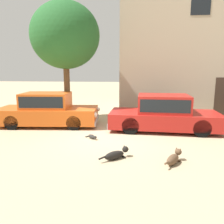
{
  "coord_description": "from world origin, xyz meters",
  "views": [
    {
      "loc": [
        1.06,
        -7.79,
        2.43
      ],
      "look_at": [
        0.24,
        0.2,
        0.9
      ],
      "focal_mm": 34.9,
      "sensor_mm": 36.0,
      "label": 1
    }
  ],
  "objects_px": {
    "parked_sedan_nearest": "(48,110)",
    "stray_dog_spotted": "(174,158)",
    "stray_dog_tan": "(117,154)",
    "acacia_tree_left": "(65,36)",
    "parked_sedan_second": "(164,113)",
    "stray_cat": "(92,137)"
  },
  "relations": [
    {
      "from": "parked_sedan_second",
      "to": "stray_dog_tan",
      "type": "height_order",
      "value": "parked_sedan_second"
    },
    {
      "from": "acacia_tree_left",
      "to": "parked_sedan_nearest",
      "type": "bearing_deg",
      "value": -126.9
    },
    {
      "from": "parked_sedan_nearest",
      "to": "stray_dog_spotted",
      "type": "distance_m",
      "value": 6.13
    },
    {
      "from": "acacia_tree_left",
      "to": "stray_dog_spotted",
      "type": "bearing_deg",
      "value": -46.74
    },
    {
      "from": "stray_dog_tan",
      "to": "acacia_tree_left",
      "type": "bearing_deg",
      "value": 83.41
    },
    {
      "from": "stray_dog_spotted",
      "to": "parked_sedan_nearest",
      "type": "bearing_deg",
      "value": 86.49
    },
    {
      "from": "parked_sedan_second",
      "to": "stray_dog_spotted",
      "type": "bearing_deg",
      "value": -89.91
    },
    {
      "from": "stray_dog_tan",
      "to": "acacia_tree_left",
      "type": "height_order",
      "value": "acacia_tree_left"
    },
    {
      "from": "stray_dog_tan",
      "to": "stray_cat",
      "type": "height_order",
      "value": "stray_dog_tan"
    },
    {
      "from": "parked_sedan_second",
      "to": "stray_dog_spotted",
      "type": "relative_size",
      "value": 5.49
    },
    {
      "from": "parked_sedan_second",
      "to": "acacia_tree_left",
      "type": "height_order",
      "value": "acacia_tree_left"
    },
    {
      "from": "parked_sedan_nearest",
      "to": "stray_dog_spotted",
      "type": "relative_size",
      "value": 5.46
    },
    {
      "from": "stray_dog_spotted",
      "to": "stray_cat",
      "type": "height_order",
      "value": "stray_dog_spotted"
    },
    {
      "from": "parked_sedan_nearest",
      "to": "stray_dog_tan",
      "type": "xyz_separation_m",
      "value": [
        3.37,
        -3.48,
        -0.59
      ]
    },
    {
      "from": "parked_sedan_nearest",
      "to": "parked_sedan_second",
      "type": "xyz_separation_m",
      "value": [
        5.05,
        -0.26,
        -0.0
      ]
    },
    {
      "from": "stray_dog_spotted",
      "to": "acacia_tree_left",
      "type": "bearing_deg",
      "value": 76.33
    },
    {
      "from": "parked_sedan_nearest",
      "to": "parked_sedan_second",
      "type": "bearing_deg",
      "value": -7.41
    },
    {
      "from": "stray_dog_tan",
      "to": "acacia_tree_left",
      "type": "xyz_separation_m",
      "value": [
        -2.71,
        4.35,
        3.84
      ]
    },
    {
      "from": "stray_dog_tan",
      "to": "parked_sedan_second",
      "type": "bearing_deg",
      "value": 23.92
    },
    {
      "from": "stray_dog_tan",
      "to": "acacia_tree_left",
      "type": "relative_size",
      "value": 0.15
    },
    {
      "from": "stray_dog_spotted",
      "to": "stray_cat",
      "type": "distance_m",
      "value": 3.18
    },
    {
      "from": "parked_sedan_second",
      "to": "stray_dog_tan",
      "type": "bearing_deg",
      "value": -115.01
    }
  ]
}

